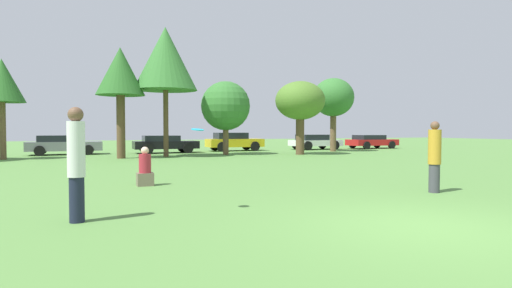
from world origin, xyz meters
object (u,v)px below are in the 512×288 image
Objects in this scene: tree_2 at (120,73)px; parked_car_black at (165,143)px; parked_car_grey at (63,144)px; tree_1 at (2,82)px; parked_car_red at (371,141)px; parked_car_yellow at (234,141)px; tree_5 at (300,102)px; bystander_sitting at (145,170)px; parked_car_white at (314,141)px; person_catcher at (435,156)px; tree_3 at (165,59)px; frisbee at (198,130)px; person_thrower at (76,162)px; tree_4 at (226,106)px; tree_6 at (333,98)px.

tree_2 reaches higher than parked_car_black.
parked_car_grey is 1.03× the size of parked_car_black.
tree_1 is 1.24× the size of parked_car_black.
parked_car_grey is at bearing 178.97° from parked_car_red.
tree_5 is at bearing -69.38° from parked_car_yellow.
tree_2 reaches higher than bystander_sitting.
parked_car_grey is at bearing 179.43° from parked_car_white.
tree_5 is (4.71, 15.42, 2.44)m from person_catcher.
parked_car_grey is at bearing 140.25° from tree_3.
parked_car_red is at bearing 13.40° from tree_3.
frisbee is 0.05× the size of tree_5.
parked_car_grey is 23.48m from parked_car_red.
tree_3 reaches higher than parked_car_white.
tree_1 is at bearing -170.97° from parked_car_white.
parked_car_grey is at bearing -178.36° from parked_car_yellow.
person_thrower is 0.42× the size of tree_5.
person_thrower reaches higher than parked_car_white.
frisbee is 0.06× the size of parked_car_grey.
tree_4 is (8.53, 17.31, 2.02)m from person_thrower.
frisbee is 19.03m from tree_5.
tree_2 reaches higher than person_catcher.
tree_1 is at bearing 172.51° from tree_3.
tree_2 is 7.05m from parked_car_grey.
tree_5 is 1.12× the size of parked_car_red.
person_thrower is 2.18m from frisbee.
parked_car_white is (15.14, 21.08, -0.92)m from frisbee.
person_thrower reaches higher than parked_car_yellow.
tree_2 is 10.75m from parked_car_yellow.
tree_5 reaches higher than parked_car_grey.
parked_car_grey is at bearing 169.74° from tree_6.
bystander_sitting is 0.26× the size of parked_car_black.
frisbee is at bearing -111.75° from parked_car_yellow.
tree_4 is 14.74m from parked_car_red.
tree_5 is 4.72m from tree_6.
tree_6 is 1.24× the size of parked_car_black.
tree_2 is 10.84m from tree_5.
tree_4 is at bearing 62.42° from bystander_sitting.
tree_1 is (-5.37, 13.43, 3.63)m from bystander_sitting.
parked_car_red is (17.26, 0.17, -0.03)m from parked_car_black.
bystander_sitting is (1.73, 4.29, -0.58)m from person_thrower.
person_catcher is at bearing -91.16° from tree_4.
person_catcher is 0.34× the size of tree_6.
parked_car_red is (26.25, 3.18, -3.47)m from tree_1.
person_thrower is 0.37× the size of tree_6.
tree_3 is 8.60m from tree_5.
tree_6 is (15.20, 13.72, 3.40)m from bystander_sitting.
person_catcher is 22.81m from parked_car_white.
person_thrower is at bearing -78.40° from tree_1.
frisbee is at bearing -110.40° from tree_4.
parked_car_grey is (-3.02, 4.97, -3.98)m from tree_2.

